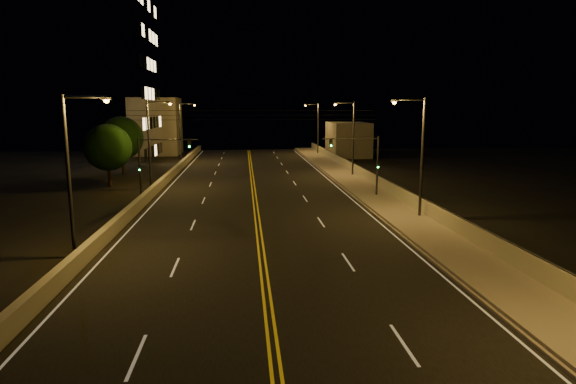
{
  "coord_description": "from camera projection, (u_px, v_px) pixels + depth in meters",
  "views": [
    {
      "loc": [
        -0.88,
        -13.48,
        8.06
      ],
      "look_at": [
        2.0,
        18.0,
        2.5
      ],
      "focal_mm": 30.0,
      "sensor_mm": 36.0,
      "label": 1
    }
  ],
  "objects": [
    {
      "name": "tree_0",
      "position": [
        108.0,
        147.0,
        48.9
      ],
      "size": [
        4.75,
        4.75,
        6.44
      ],
      "color": "black",
      "rests_on": "ground"
    },
    {
      "name": "sidewalk",
      "position": [
        405.0,
        217.0,
        35.25
      ],
      "size": [
        3.6,
        120.0,
        0.3
      ],
      "primitive_type": "cube",
      "color": "gray",
      "rests_on": "ground"
    },
    {
      "name": "lane_markings",
      "position": [
        258.0,
        222.0,
        34.24
      ],
      "size": [
        17.32,
        116.0,
        0.0
      ],
      "color": "silver",
      "rests_on": "road"
    },
    {
      "name": "traffic_signal_left",
      "position": [
        152.0,
        161.0,
        41.15
      ],
      "size": [
        5.11,
        0.31,
        5.56
      ],
      "color": "#2D2D33",
      "rests_on": "ground"
    },
    {
      "name": "traffic_signal_right",
      "position": [
        366.0,
        159.0,
        42.83
      ],
      "size": [
        5.11,
        0.31,
        5.56
      ],
      "color": "#2D2D33",
      "rests_on": "ground"
    },
    {
      "name": "building_tower",
      "position": [
        58.0,
        48.0,
        64.64
      ],
      "size": [
        24.0,
        15.0,
        32.99
      ],
      "color": "gray",
      "rests_on": "ground"
    },
    {
      "name": "streetlight_3",
      "position": [
        316.0,
        125.0,
        82.1
      ],
      "size": [
        2.55,
        0.28,
        8.74
      ],
      "color": "#2D2D33",
      "rests_on": "ground"
    },
    {
      "name": "streetlight_5",
      "position": [
        152.0,
        138.0,
        47.21
      ],
      "size": [
        2.55,
        0.28,
        8.74
      ],
      "color": "#2D2D33",
      "rests_on": "ground"
    },
    {
      "name": "jersey_barrier",
      "position": [
        123.0,
        219.0,
        33.39
      ],
      "size": [
        0.45,
        120.0,
        0.91
      ],
      "primitive_type": "cube",
      "color": "#A7A28B",
      "rests_on": "ground"
    },
    {
      "name": "streetlight_1",
      "position": [
        419.0,
        150.0,
        34.23
      ],
      "size": [
        2.55,
        0.28,
        8.74
      ],
      "color": "#2D2D33",
      "rests_on": "ground"
    },
    {
      "name": "distant_building_right",
      "position": [
        348.0,
        139.0,
        80.5
      ],
      "size": [
        6.0,
        10.0,
        5.59
      ],
      "primitive_type": "cube",
      "color": "gray",
      "rests_on": "ground"
    },
    {
      "name": "road",
      "position": [
        258.0,
        222.0,
        34.31
      ],
      "size": [
        18.0,
        120.0,
        0.02
      ],
      "primitive_type": "cube",
      "color": "black",
      "rests_on": "ground"
    },
    {
      "name": "streetlight_4",
      "position": [
        73.0,
        165.0,
        25.46
      ],
      "size": [
        2.55,
        0.28,
        8.74
      ],
      "color": "#2D2D33",
      "rests_on": "ground"
    },
    {
      "name": "ground",
      "position": [
        277.0,
        375.0,
        14.7
      ],
      "size": [
        160.0,
        160.0,
        0.0
      ],
      "primitive_type": "plane",
      "color": "black",
      "rests_on": "ground"
    },
    {
      "name": "parapet_wall",
      "position": [
        427.0,
        208.0,
        35.29
      ],
      "size": [
        0.3,
        120.0,
        1.0
      ],
      "primitive_type": "cube",
      "color": "#A7A28B",
      "rests_on": "sidewalk"
    },
    {
      "name": "tree_1",
      "position": [
        121.0,
        138.0,
        58.12
      ],
      "size": [
        5.18,
        5.18,
        7.02
      ],
      "color": "black",
      "rests_on": "ground"
    },
    {
      "name": "streetlight_6",
      "position": [
        182.0,
        128.0,
        70.65
      ],
      "size": [
        2.55,
        0.28,
        8.74
      ],
      "color": "#2D2D33",
      "rests_on": "ground"
    },
    {
      "name": "parapet_rail",
      "position": [
        427.0,
        201.0,
        35.2
      ],
      "size": [
        0.06,
        120.0,
        0.06
      ],
      "primitive_type": "cylinder",
      "rotation": [
        1.57,
        0.0,
        0.0
      ],
      "color": "black",
      "rests_on": "parapet_wall"
    },
    {
      "name": "overhead_wires",
      "position": [
        254.0,
        115.0,
        42.35
      ],
      "size": [
        22.0,
        0.03,
        0.83
      ],
      "color": "black"
    },
    {
      "name": "distant_building_left",
      "position": [
        156.0,
        126.0,
        83.14
      ],
      "size": [
        8.0,
        8.0,
        9.71
      ],
      "primitive_type": "cube",
      "color": "gray",
      "rests_on": "ground"
    },
    {
      "name": "streetlight_2",
      "position": [
        351.0,
        134.0,
        55.75
      ],
      "size": [
        2.55,
        0.28,
        8.74
      ],
      "color": "#2D2D33",
      "rests_on": "ground"
    },
    {
      "name": "curb",
      "position": [
        380.0,
        218.0,
        35.1
      ],
      "size": [
        0.14,
        120.0,
        0.15
      ],
      "primitive_type": "cube",
      "color": "gray",
      "rests_on": "ground"
    }
  ]
}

